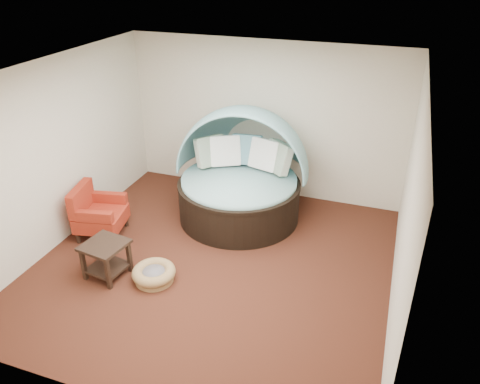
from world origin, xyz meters
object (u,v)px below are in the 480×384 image
(side_table, at_px, (106,255))
(red_armchair, at_px, (97,213))
(canopy_daybed, at_px, (241,168))
(pet_basket, at_px, (154,274))

(side_table, bearing_deg, red_armchair, 129.99)
(red_armchair, bearing_deg, side_table, -62.09)
(red_armchair, xyz_separation_m, side_table, (0.74, -0.88, -0.05))
(canopy_daybed, bearing_deg, red_armchair, -151.06)
(pet_basket, distance_m, side_table, 0.72)
(canopy_daybed, xyz_separation_m, red_armchair, (-1.94, -1.38, -0.48))
(pet_basket, relative_size, side_table, 1.09)
(canopy_daybed, distance_m, pet_basket, 2.34)
(pet_basket, distance_m, red_armchair, 1.63)
(pet_basket, height_order, side_table, side_table)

